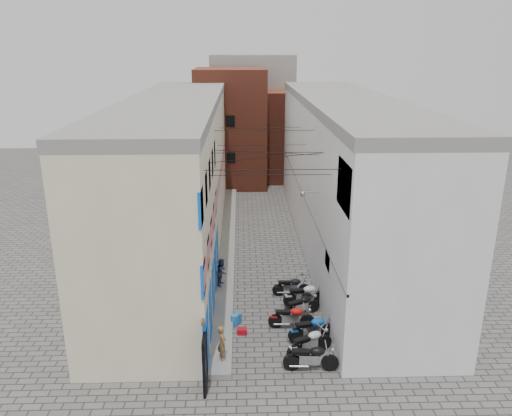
{
  "coord_description": "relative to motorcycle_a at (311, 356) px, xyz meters",
  "views": [
    {
      "loc": [
        -1.17,
        -15.58,
        11.76
      ],
      "look_at": [
        -0.35,
        11.37,
        3.0
      ],
      "focal_mm": 35.0,
      "sensor_mm": 36.0,
      "label": 1
    }
  ],
  "objects": [
    {
      "name": "person_b",
      "position": [
        -3.59,
        6.82,
        0.33
      ],
      "size": [
        0.7,
        0.8,
        1.4
      ],
      "primitive_type": "imported",
      "rotation": [
        0.0,
        0.0,
        1.28
      ],
      "color": "#32364C",
      "rests_on": "plinth"
    },
    {
      "name": "motorcycle_c",
      "position": [
        0.34,
        2.03,
        -0.0
      ],
      "size": [
        2.21,
        1.1,
        1.22
      ],
      "primitive_type": null,
      "rotation": [
        0.0,
        0.0,
        -1.36
      ],
      "color": "#0C4BB5",
      "rests_on": "ground"
    },
    {
      "name": "building_far_brick_left",
      "position": [
        -3.41,
        27.48,
        4.39
      ],
      "size": [
        6.0,
        6.0,
        10.0
      ],
      "primitive_type": "cube",
      "color": "brown",
      "rests_on": "ground"
    },
    {
      "name": "building_right",
      "position": [
        3.59,
        12.48,
        3.89
      ],
      "size": [
        5.94,
        26.0,
        9.0
      ],
      "color": "silver",
      "rests_on": "ground"
    },
    {
      "name": "far_shopfront",
      "position": [
        -1.41,
        24.68,
        0.59
      ],
      "size": [
        2.0,
        0.3,
        2.4
      ],
      "primitive_type": "cube",
      "color": "black",
      "rests_on": "ground"
    },
    {
      "name": "building_left",
      "position": [
        -6.39,
        12.43,
        3.88
      ],
      "size": [
        5.1,
        27.0,
        9.0
      ],
      "color": "beige",
      "rests_on": "ground"
    },
    {
      "name": "plinth",
      "position": [
        -3.46,
        12.48,
        -0.49
      ],
      "size": [
        0.9,
        26.0,
        0.25
      ],
      "primitive_type": "cube",
      "color": "gray",
      "rests_on": "ground"
    },
    {
      "name": "water_jug_near",
      "position": [
        -2.93,
        3.27,
        -0.35
      ],
      "size": [
        0.43,
        0.43,
        0.53
      ],
      "primitive_type": "cylinder",
      "rotation": [
        0.0,
        0.0,
        -0.34
      ],
      "color": "#256FBD",
      "rests_on": "ground"
    },
    {
      "name": "water_jug_far",
      "position": [
        -2.77,
        3.55,
        -0.38
      ],
      "size": [
        0.35,
        0.35,
        0.47
      ],
      "primitive_type": "cylinder",
      "rotation": [
        0.0,
        0.0,
        0.17
      ],
      "color": "#2160A5",
      "rests_on": "ground"
    },
    {
      "name": "ground",
      "position": [
        -1.41,
        -0.52,
        -0.61
      ],
      "size": [
        90.0,
        90.0,
        0.0
      ],
      "primitive_type": "plane",
      "color": "#585653",
      "rests_on": "ground"
    },
    {
      "name": "overhead_wires",
      "position": [
        -1.41,
        7.13,
        6.51
      ],
      "size": [
        5.8,
        13.02,
        1.32
      ],
      "color": "black",
      "rests_on": "ground"
    },
    {
      "name": "building_far_concrete",
      "position": [
        -1.41,
        33.48,
        4.89
      ],
      "size": [
        8.0,
        5.0,
        11.0
      ],
      "primitive_type": "cube",
      "color": "gray",
      "rests_on": "ground"
    },
    {
      "name": "motorcycle_e",
      "position": [
        0.12,
        4.07,
        -0.06
      ],
      "size": [
        2.0,
        1.36,
        1.11
      ],
      "primitive_type": null,
      "rotation": [
        0.0,
        0.0,
        -1.13
      ],
      "color": "black",
      "rests_on": "ground"
    },
    {
      "name": "motorcycle_b",
      "position": [
        0.09,
        1.03,
        -0.02
      ],
      "size": [
        2.14,
        1.48,
        1.19
      ],
      "primitive_type": null,
      "rotation": [
        0.0,
        0.0,
        -1.12
      ],
      "color": "silver",
      "rests_on": "ground"
    },
    {
      "name": "motorcycle_d",
      "position": [
        -0.44,
        3.03,
        -0.02
      ],
      "size": [
        2.06,
        0.72,
        1.18
      ],
      "primitive_type": null,
      "rotation": [
        0.0,
        0.0,
        -1.61
      ],
      "color": "#AB100C",
      "rests_on": "ground"
    },
    {
      "name": "red_crate",
      "position": [
        -2.6,
        2.6,
        -0.48
      ],
      "size": [
        0.43,
        0.33,
        0.26
      ],
      "primitive_type": "cube",
      "rotation": [
        0.0,
        0.0,
        0.04
      ],
      "color": "#A50B17",
      "rests_on": "ground"
    },
    {
      "name": "motorcycle_f",
      "position": [
        0.38,
        5.02,
        -0.01
      ],
      "size": [
        2.15,
        0.93,
        1.21
      ],
      "primitive_type": null,
      "rotation": [
        0.0,
        0.0,
        -1.44
      ],
      "color": "silver",
      "rests_on": "ground"
    },
    {
      "name": "building_far_brick_right",
      "position": [
        1.59,
        29.48,
        3.39
      ],
      "size": [
        5.0,
        6.0,
        8.0
      ],
      "primitive_type": "cube",
      "color": "brown",
      "rests_on": "ground"
    },
    {
      "name": "motorcycle_g",
      "position": [
        -0.15,
        6.02,
        -0.07
      ],
      "size": [
        1.88,
        0.6,
        1.09
      ],
      "primitive_type": null,
      "rotation": [
        0.0,
        0.0,
        -1.57
      ],
      "color": "black",
      "rests_on": "ground"
    },
    {
      "name": "motorcycle_a",
      "position": [
        0.0,
        0.0,
        0.0
      ],
      "size": [
        2.15,
        0.79,
        1.23
      ],
      "primitive_type": null,
      "rotation": [
        0.0,
        0.0,
        -1.63
      ],
      "color": "black",
      "rests_on": "ground"
    },
    {
      "name": "person_a",
      "position": [
        -3.37,
        0.48,
        0.35
      ],
      "size": [
        0.45,
        0.58,
        1.42
      ],
      "primitive_type": "imported",
      "rotation": [
        0.0,
        0.0,
        1.8
      ],
      "color": "olive",
      "rests_on": "plinth"
    }
  ]
}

